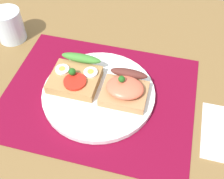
{
  "coord_description": "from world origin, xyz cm",
  "views": [
    {
      "loc": [
        12.24,
        -36.13,
        48.3
      ],
      "look_at": [
        3.0,
        0.0,
        3.09
      ],
      "focal_mm": 44.79,
      "sensor_mm": 36.0,
      "label": 1
    }
  ],
  "objects_px": {
    "plate": "(99,93)",
    "drinking_glass": "(9,25)",
    "sandwich_salmon": "(125,89)",
    "sandwich_egg_tomato": "(76,76)"
  },
  "relations": [
    {
      "from": "sandwich_egg_tomato",
      "to": "sandwich_salmon",
      "type": "relative_size",
      "value": 1.1
    },
    {
      "from": "plate",
      "to": "drinking_glass",
      "type": "relative_size",
      "value": 3.0
    },
    {
      "from": "sandwich_salmon",
      "to": "sandwich_egg_tomato",
      "type": "bearing_deg",
      "value": 174.07
    },
    {
      "from": "sandwich_salmon",
      "to": "drinking_glass",
      "type": "height_order",
      "value": "drinking_glass"
    },
    {
      "from": "sandwich_egg_tomato",
      "to": "drinking_glass",
      "type": "xyz_separation_m",
      "value": [
        -0.22,
        0.11,
        0.01
      ]
    },
    {
      "from": "plate",
      "to": "sandwich_egg_tomato",
      "type": "xyz_separation_m",
      "value": [
        -0.06,
        0.02,
        0.02
      ]
    },
    {
      "from": "drinking_glass",
      "to": "plate",
      "type": "bearing_deg",
      "value": -25.73
    },
    {
      "from": "plate",
      "to": "sandwich_egg_tomato",
      "type": "distance_m",
      "value": 0.06
    },
    {
      "from": "drinking_glass",
      "to": "sandwich_salmon",
      "type": "bearing_deg",
      "value": -20.99
    },
    {
      "from": "plate",
      "to": "sandwich_egg_tomato",
      "type": "bearing_deg",
      "value": 163.44
    }
  ]
}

